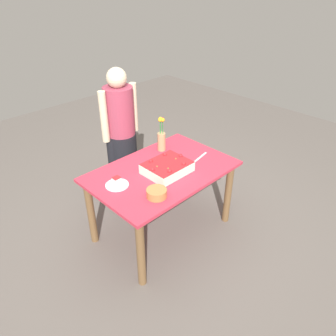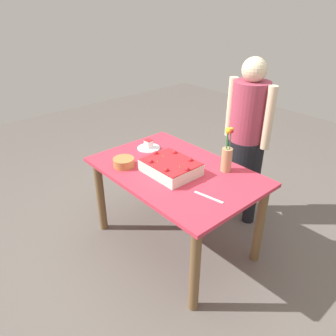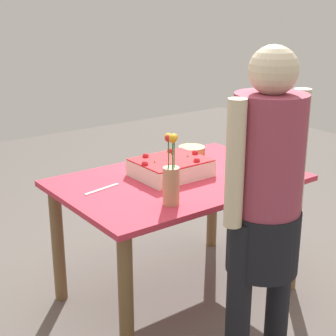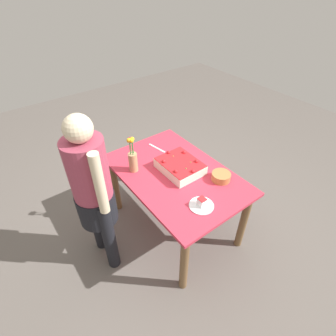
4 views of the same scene
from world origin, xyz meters
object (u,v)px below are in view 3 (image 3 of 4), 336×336
serving_plate_with_slice (247,164)px  cake_knife (102,189)px  person_standing (265,198)px  sheet_cake (171,167)px  fruit_bowl (192,152)px  flower_vase (171,178)px

serving_plate_with_slice → cake_knife: bearing=168.3°
person_standing → cake_knife: bearing=21.4°
sheet_cake → fruit_bowl: 0.38m
cake_knife → fruit_bowl: fruit_bowl is taller
serving_plate_with_slice → person_standing: 0.85m
flower_vase → person_standing: 0.48m
flower_vase → fruit_bowl: 0.80m
fruit_bowl → cake_knife: bearing=-167.0°
fruit_bowl → person_standing: (-0.41, -1.00, 0.10)m
flower_vase → fruit_bowl: (0.57, 0.54, -0.10)m
cake_knife → person_standing: bearing=-79.3°
flower_vase → fruit_bowl: size_ratio=2.11×
serving_plate_with_slice → cake_knife: (-0.87, 0.18, -0.02)m
serving_plate_with_slice → fruit_bowl: 0.37m
serving_plate_with_slice → cake_knife: serving_plate_with_slice is taller
cake_knife → serving_plate_with_slice: bearing=-22.4°
sheet_cake → serving_plate_with_slice: size_ratio=1.97×
flower_vase → person_standing: bearing=-70.7°
serving_plate_with_slice → fruit_bowl: serving_plate_with_slice is taller
sheet_cake → cake_knife: size_ratio=1.77×
sheet_cake → flower_vase: (-0.25, -0.34, 0.08)m
flower_vase → serving_plate_with_slice: bearing=15.4°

